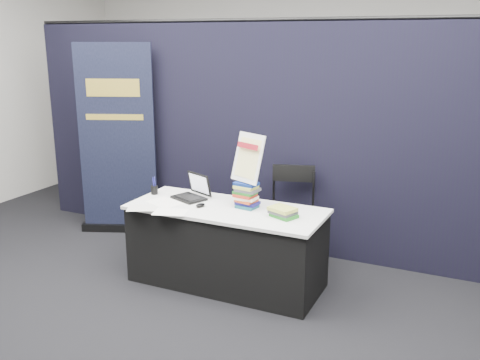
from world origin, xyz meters
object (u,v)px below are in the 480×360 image
book_stack_tall (246,195)px  pullup_banner (117,151)px  book_stack_short (283,212)px  stacking_chair (287,212)px  display_table (226,246)px  laptop (191,192)px  info_sign (248,158)px

book_stack_tall → pullup_banner: bearing=161.6°
pullup_banner → book_stack_tall: bearing=-40.1°
book_stack_short → stacking_chair: bearing=107.3°
stacking_chair → display_table: bearing=-133.5°
display_table → laptop: (-0.44, 0.12, 0.43)m
laptop → book_stack_tall: bearing=19.1°
book_stack_tall → pullup_banner: pullup_banner is taller
laptop → stacking_chair: size_ratio=0.37×
display_table → book_stack_short: book_stack_short is taller
laptop → pullup_banner: (-1.32, 0.60, 0.17)m
display_table → book_stack_tall: size_ratio=7.71×
info_sign → stacking_chair: (0.18, 0.57, -0.65)m
laptop → book_stack_tall: laptop is taller
book_stack_tall → book_stack_short: book_stack_tall is taller
display_table → laptop: size_ratio=4.86×
display_table → pullup_banner: bearing=157.7°
book_stack_tall → stacking_chair: size_ratio=0.23×
info_sign → book_stack_short: bearing=3.5°
laptop → pullup_banner: pullup_banner is taller
info_sign → pullup_banner: (-1.93, 0.61, -0.23)m
info_sign → pullup_banner: 2.04m
laptop → book_stack_short: 1.02m
book_stack_tall → stacking_chair: 0.70m
display_table → book_stack_short: bearing=-3.5°
book_stack_short → info_sign: (-0.40, 0.15, 0.41)m
display_table → info_sign: size_ratio=3.97×
book_stack_short → display_table: bearing=176.5°
display_table → laptop: bearing=164.6°
laptop → stacking_chair: stacking_chair is taller
info_sign → stacking_chair: 0.88m
book_stack_tall → book_stack_short: 0.42m
laptop → stacking_chair: (0.78, 0.56, -0.25)m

